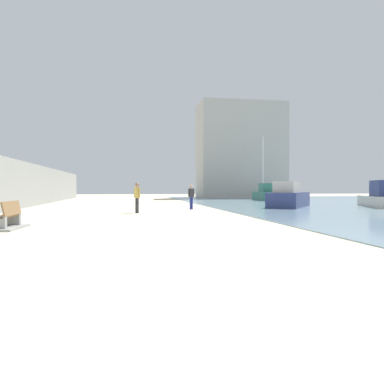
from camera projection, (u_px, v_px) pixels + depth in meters
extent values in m
plane|color=beige|center=(127.00, 210.00, 24.84)|extent=(120.00, 120.00, 0.00)
cube|color=gray|center=(2.00, 184.00, 23.58)|extent=(0.80, 64.00, 3.30)
cube|color=gray|center=(12.00, 220.00, 14.27)|extent=(0.61, 0.24, 0.50)
cube|color=olive|center=(5.00, 216.00, 13.57)|extent=(0.60, 1.63, 0.06)
cube|color=olive|center=(11.00, 208.00, 13.59)|extent=(0.27, 1.61, 0.50)
cube|color=gray|center=(5.00, 228.00, 13.57)|extent=(1.24, 2.17, 0.08)
cylinder|color=navy|center=(191.00, 203.00, 25.66)|extent=(0.12, 0.12, 0.81)
cylinder|color=navy|center=(192.00, 203.00, 25.74)|extent=(0.12, 0.12, 0.81)
cube|color=#333338|center=(191.00, 193.00, 25.69)|extent=(0.37, 0.32, 0.58)
sphere|color=tan|center=(191.00, 186.00, 25.69)|extent=(0.22, 0.22, 0.22)
cylinder|color=#333338|center=(189.00, 192.00, 25.55)|extent=(0.09, 0.09, 0.52)
cylinder|color=#333338|center=(194.00, 192.00, 25.84)|extent=(0.09, 0.09, 0.52)
cylinder|color=#333338|center=(138.00, 206.00, 21.93)|extent=(0.12, 0.12, 0.86)
cylinder|color=#333338|center=(136.00, 206.00, 22.02)|extent=(0.12, 0.12, 0.86)
cube|color=gold|center=(137.00, 193.00, 21.96)|extent=(0.33, 0.36, 0.61)
sphere|color=#936B4C|center=(137.00, 185.00, 21.96)|extent=(0.23, 0.23, 0.23)
cylinder|color=gold|center=(139.00, 192.00, 21.81)|extent=(0.09, 0.09, 0.55)
cylinder|color=gold|center=(135.00, 192.00, 22.12)|extent=(0.09, 0.09, 0.55)
cube|color=beige|center=(379.00, 201.00, 28.66)|extent=(3.96, 6.62, 0.79)
cube|color=navy|center=(383.00, 188.00, 27.70)|extent=(2.17, 3.08, 1.15)
cube|color=#337060|center=(264.00, 196.00, 43.25)|extent=(1.97, 5.21, 0.97)
cube|color=#337060|center=(265.00, 187.00, 42.48)|extent=(1.25, 2.33, 0.91)
cylinder|color=silver|center=(263.00, 164.00, 43.46)|extent=(0.12, 0.12, 6.15)
cube|color=navy|center=(289.00, 200.00, 28.55)|extent=(5.22, 6.31, 1.06)
cube|color=beige|center=(287.00, 187.00, 27.69)|extent=(2.74, 3.08, 0.79)
cube|color=#ADAAA3|center=(241.00, 151.00, 55.02)|extent=(12.00, 6.00, 13.34)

